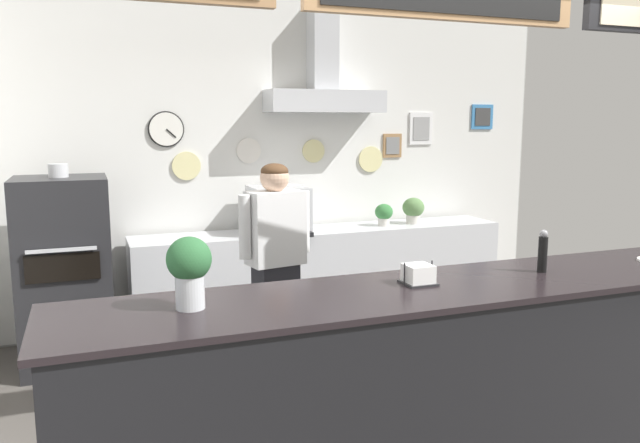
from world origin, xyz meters
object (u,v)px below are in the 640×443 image
object	(u,v)px
potted_thyme	(384,214)
potted_basil	(413,209)
shop_worker	(276,270)
basil_vase	(189,269)
pizza_oven	(65,273)
napkin_holder	(418,275)
pepper_grinder	(543,251)
espresso_machine	(278,210)

from	to	relation	value
potted_thyme	potted_basil	bearing A→B (deg)	3.33
shop_worker	basil_vase	xyz separation A→B (m)	(-0.79, -1.38, 0.38)
pizza_oven	napkin_holder	size ratio (longest dim) A/B	9.72
pizza_oven	basil_vase	bearing A→B (deg)	-76.55
potted_basil	pepper_grinder	distance (m)	2.74
espresso_machine	shop_worker	bearing A→B (deg)	-107.95
napkin_holder	espresso_machine	bearing A→B (deg)	88.23
shop_worker	pepper_grinder	world-z (taller)	shop_worker
shop_worker	espresso_machine	xyz separation A→B (m)	(0.40, 1.24, 0.23)
pepper_grinder	basil_vase	bearing A→B (deg)	179.96
potted_thyme	napkin_holder	distance (m)	2.84
shop_worker	potted_basil	bearing A→B (deg)	-155.57
pepper_grinder	shop_worker	bearing A→B (deg)	127.47
pizza_oven	shop_worker	distance (m)	1.71
pizza_oven	basil_vase	size ratio (longest dim) A/B	5.00
pepper_grinder	napkin_holder	distance (m)	0.74
potted_basil	pepper_grinder	xyz separation A→B (m)	(-0.70, -2.64, 0.16)
pizza_oven	pepper_grinder	bearing A→B (deg)	-44.67
pizza_oven	potted_thyme	bearing A→B (deg)	4.56
shop_worker	espresso_machine	distance (m)	1.33
potted_thyme	napkin_holder	bearing A→B (deg)	-113.23
pepper_grinder	napkin_holder	bearing A→B (deg)	178.68
pizza_oven	espresso_machine	size ratio (longest dim) A/B	2.74
shop_worker	pepper_grinder	xyz separation A→B (m)	(1.06, -1.38, 0.32)
napkin_holder	pepper_grinder	bearing A→B (deg)	-1.32
shop_worker	potted_basil	size ratio (longest dim) A/B	6.34
potted_thyme	pepper_grinder	bearing A→B (deg)	-98.23
napkin_holder	potted_thyme	bearing A→B (deg)	66.77
pepper_grinder	basil_vase	size ratio (longest dim) A/B	0.73
pizza_oven	potted_thyme	size ratio (longest dim) A/B	7.47
potted_basil	basil_vase	bearing A→B (deg)	-134.10
shop_worker	espresso_machine	size ratio (longest dim) A/B	2.80
pizza_oven	potted_basil	world-z (taller)	pizza_oven
potted_basil	potted_thyme	xyz separation A→B (m)	(-0.33, -0.02, -0.02)
espresso_machine	napkin_holder	world-z (taller)	espresso_machine
shop_worker	basil_vase	bearing A→B (deg)	49.17
shop_worker	potted_basil	world-z (taller)	shop_worker
pepper_grinder	napkin_holder	xyz separation A→B (m)	(-0.74, 0.02, -0.07)
espresso_machine	napkin_holder	xyz separation A→B (m)	(-0.08, -2.61, 0.03)
potted_basil	napkin_holder	xyz separation A→B (m)	(-1.44, -2.62, 0.09)
basil_vase	napkin_holder	xyz separation A→B (m)	(1.11, 0.02, -0.13)
potted_basil	pizza_oven	bearing A→B (deg)	-175.57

